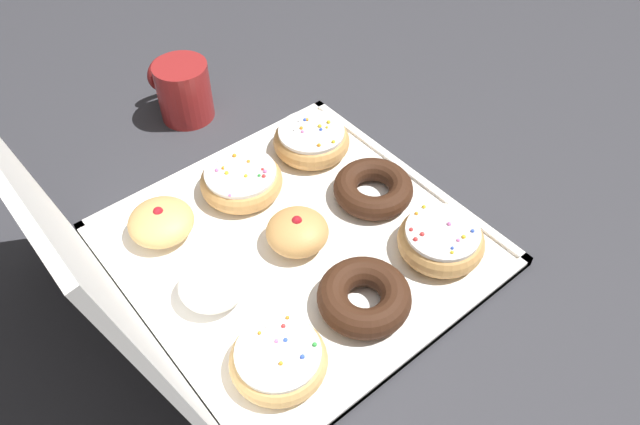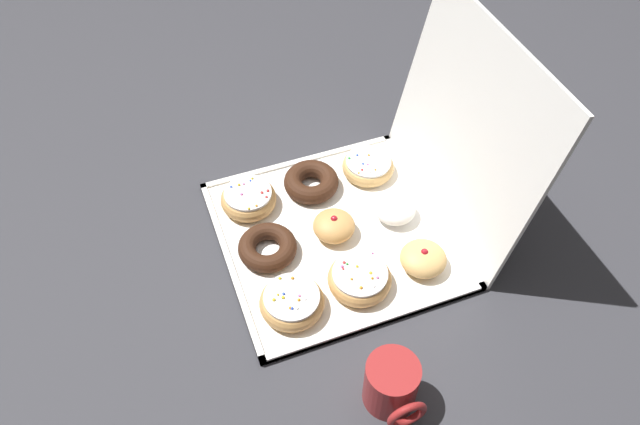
{
  "view_description": "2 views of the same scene",
  "coord_description": "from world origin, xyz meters",
  "px_view_note": "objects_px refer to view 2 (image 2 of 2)",
  "views": [
    {
      "loc": [
        -0.42,
        0.31,
        0.64
      ],
      "look_at": [
        0.01,
        -0.05,
        0.03
      ],
      "focal_mm": 34.31,
      "sensor_mm": 36.0,
      "label": 1
    },
    {
      "loc": [
        0.7,
        -0.29,
        0.96
      ],
      "look_at": [
        -0.05,
        -0.01,
        0.03
      ],
      "focal_mm": 34.51,
      "sensor_mm": 36.0,
      "label": 2
    }
  ],
  "objects_px": {
    "sprinkle_donut_5": "(361,278)",
    "sprinkle_donut_6": "(368,166)",
    "sprinkle_donut_2": "(292,302)",
    "chocolate_cake_ring_donut_3": "(310,182)",
    "donut_box": "(334,235)",
    "powdered_filled_donut_7": "(395,208)",
    "jelly_filled_donut_4": "(335,224)",
    "coffee_mug": "(392,385)",
    "jelly_filled_donut_8": "(423,258)",
    "sprinkle_donut_0": "(249,199)",
    "chocolate_cake_ring_donut_1": "(267,247)"
  },
  "relations": [
    {
      "from": "sprinkle_donut_5",
      "to": "sprinkle_donut_6",
      "type": "bearing_deg",
      "value": 154.2
    },
    {
      "from": "sprinkle_donut_2",
      "to": "chocolate_cake_ring_donut_3",
      "type": "distance_m",
      "value": 0.29
    },
    {
      "from": "donut_box",
      "to": "powdered_filled_donut_7",
      "type": "height_order",
      "value": "powdered_filled_donut_7"
    },
    {
      "from": "jelly_filled_donut_4",
      "to": "powdered_filled_donut_7",
      "type": "distance_m",
      "value": 0.13
    },
    {
      "from": "jelly_filled_donut_4",
      "to": "coffee_mug",
      "type": "xyz_separation_m",
      "value": [
        0.35,
        -0.04,
        0.02
      ]
    },
    {
      "from": "sprinkle_donut_2",
      "to": "jelly_filled_donut_8",
      "type": "height_order",
      "value": "jelly_filled_donut_8"
    },
    {
      "from": "sprinkle_donut_0",
      "to": "sprinkle_donut_5",
      "type": "bearing_deg",
      "value": 28.38
    },
    {
      "from": "donut_box",
      "to": "jelly_filled_donut_8",
      "type": "height_order",
      "value": "jelly_filled_donut_8"
    },
    {
      "from": "powdered_filled_donut_7",
      "to": "donut_box",
      "type": "bearing_deg",
      "value": -89.81
    },
    {
      "from": "sprinkle_donut_2",
      "to": "powdered_filled_donut_7",
      "type": "xyz_separation_m",
      "value": [
        -0.13,
        0.26,
        0.0
      ]
    },
    {
      "from": "sprinkle_donut_0",
      "to": "chocolate_cake_ring_donut_3",
      "type": "distance_m",
      "value": 0.13
    },
    {
      "from": "sprinkle_donut_0",
      "to": "jelly_filled_donut_4",
      "type": "height_order",
      "value": "jelly_filled_donut_4"
    },
    {
      "from": "chocolate_cake_ring_donut_1",
      "to": "chocolate_cake_ring_donut_3",
      "type": "relative_size",
      "value": 0.99
    },
    {
      "from": "jelly_filled_donut_4",
      "to": "donut_box",
      "type": "bearing_deg",
      "value": -47.5
    },
    {
      "from": "sprinkle_donut_0",
      "to": "sprinkle_donut_2",
      "type": "height_order",
      "value": "same"
    },
    {
      "from": "chocolate_cake_ring_donut_3",
      "to": "sprinkle_donut_0",
      "type": "bearing_deg",
      "value": -89.46
    },
    {
      "from": "chocolate_cake_ring_donut_1",
      "to": "sprinkle_donut_5",
      "type": "relative_size",
      "value": 0.96
    },
    {
      "from": "chocolate_cake_ring_donut_1",
      "to": "sprinkle_donut_2",
      "type": "relative_size",
      "value": 0.97
    },
    {
      "from": "sprinkle_donut_0",
      "to": "chocolate_cake_ring_donut_1",
      "type": "height_order",
      "value": "sprinkle_donut_0"
    },
    {
      "from": "donut_box",
      "to": "sprinkle_donut_2",
      "type": "bearing_deg",
      "value": -44.65
    },
    {
      "from": "donut_box",
      "to": "chocolate_cake_ring_donut_1",
      "type": "relative_size",
      "value": 3.85
    },
    {
      "from": "sprinkle_donut_6",
      "to": "jelly_filled_donut_8",
      "type": "bearing_deg",
      "value": -0.25
    },
    {
      "from": "sprinkle_donut_2",
      "to": "sprinkle_donut_6",
      "type": "distance_m",
      "value": 0.37
    },
    {
      "from": "jelly_filled_donut_8",
      "to": "chocolate_cake_ring_donut_3",
      "type": "bearing_deg",
      "value": -153.23
    },
    {
      "from": "sprinkle_donut_6",
      "to": "donut_box",
      "type": "bearing_deg",
      "value": -44.64
    },
    {
      "from": "donut_box",
      "to": "jelly_filled_donut_4",
      "type": "bearing_deg",
      "value": 132.5
    },
    {
      "from": "jelly_filled_donut_8",
      "to": "coffee_mug",
      "type": "relative_size",
      "value": 0.82
    },
    {
      "from": "sprinkle_donut_0",
      "to": "jelly_filled_donut_4",
      "type": "xyz_separation_m",
      "value": [
        0.13,
        0.14,
        0.0
      ]
    },
    {
      "from": "chocolate_cake_ring_donut_3",
      "to": "jelly_filled_donut_4",
      "type": "xyz_separation_m",
      "value": [
        0.13,
        0.01,
        0.0
      ]
    },
    {
      "from": "sprinkle_donut_0",
      "to": "donut_box",
      "type": "bearing_deg",
      "value": 46.51
    },
    {
      "from": "chocolate_cake_ring_donut_3",
      "to": "jelly_filled_donut_8",
      "type": "bearing_deg",
      "value": 26.77
    },
    {
      "from": "sprinkle_donut_2",
      "to": "sprinkle_donut_5",
      "type": "xyz_separation_m",
      "value": [
        -0.0,
        0.14,
        -0.0
      ]
    },
    {
      "from": "jelly_filled_donut_4",
      "to": "coffee_mug",
      "type": "height_order",
      "value": "coffee_mug"
    },
    {
      "from": "sprinkle_donut_2",
      "to": "jelly_filled_donut_8",
      "type": "bearing_deg",
      "value": 90.75
    },
    {
      "from": "jelly_filled_donut_4",
      "to": "powdered_filled_donut_7",
      "type": "relative_size",
      "value": 0.99
    },
    {
      "from": "sprinkle_donut_5",
      "to": "coffee_mug",
      "type": "distance_m",
      "value": 0.22
    },
    {
      "from": "sprinkle_donut_2",
      "to": "sprinkle_donut_6",
      "type": "relative_size",
      "value": 1.05
    },
    {
      "from": "chocolate_cake_ring_donut_1",
      "to": "coffee_mug",
      "type": "relative_size",
      "value": 1.06
    },
    {
      "from": "donut_box",
      "to": "sprinkle_donut_2",
      "type": "height_order",
      "value": "sprinkle_donut_2"
    },
    {
      "from": "sprinkle_donut_0",
      "to": "chocolate_cake_ring_donut_1",
      "type": "xyz_separation_m",
      "value": [
        0.13,
        -0.0,
        -0.0
      ]
    },
    {
      "from": "sprinkle_donut_5",
      "to": "sprinkle_donut_0",
      "type": "bearing_deg",
      "value": -151.62
    },
    {
      "from": "chocolate_cake_ring_donut_1",
      "to": "donut_box",
      "type": "bearing_deg",
      "value": 89.83
    },
    {
      "from": "sprinkle_donut_2",
      "to": "chocolate_cake_ring_donut_3",
      "type": "bearing_deg",
      "value": 153.9
    },
    {
      "from": "sprinkle_donut_0",
      "to": "coffee_mug",
      "type": "distance_m",
      "value": 0.49
    },
    {
      "from": "powdered_filled_donut_7",
      "to": "coffee_mug",
      "type": "relative_size",
      "value": 0.79
    },
    {
      "from": "jelly_filled_donut_8",
      "to": "sprinkle_donut_5",
      "type": "bearing_deg",
      "value": -90.5
    },
    {
      "from": "sprinkle_donut_0",
      "to": "jelly_filled_donut_8",
      "type": "bearing_deg",
      "value": 45.55
    },
    {
      "from": "sprinkle_donut_2",
      "to": "jelly_filled_donut_8",
      "type": "xyz_separation_m",
      "value": [
        -0.0,
        0.26,
        0.0
      ]
    },
    {
      "from": "sprinkle_donut_2",
      "to": "jelly_filled_donut_4",
      "type": "bearing_deg",
      "value": 135.28
    },
    {
      "from": "sprinkle_donut_5",
      "to": "jelly_filled_donut_8",
      "type": "relative_size",
      "value": 1.34
    }
  ]
}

